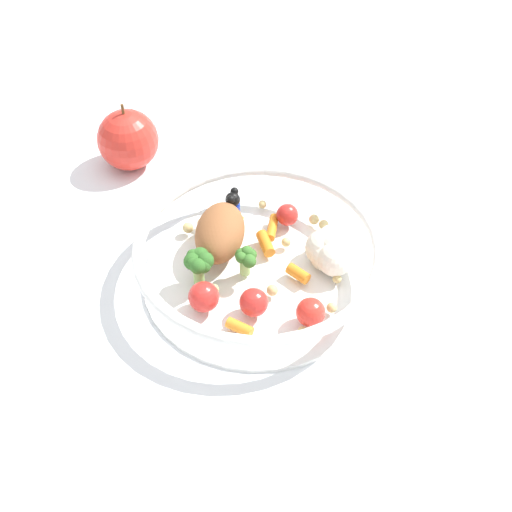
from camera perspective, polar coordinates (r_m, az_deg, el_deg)
name	(u,v)px	position (r m, az deg, el deg)	size (l,w,h in m)	color
ground_plane	(258,277)	(0.66, 0.20, -1.88)	(2.40, 2.40, 0.00)	white
food_container	(260,253)	(0.65, 0.32, 0.23)	(0.25, 0.25, 0.05)	white
loose_apple	(128,140)	(0.80, -11.23, 10.02)	(0.07, 0.07, 0.09)	red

